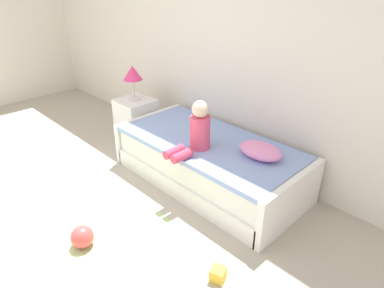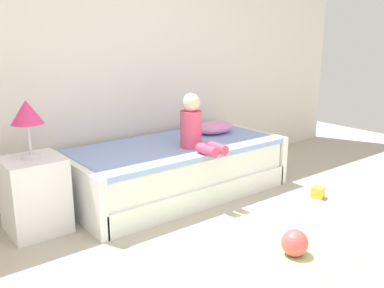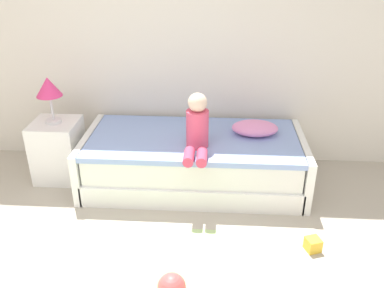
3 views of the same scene
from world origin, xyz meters
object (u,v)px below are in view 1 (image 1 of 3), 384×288
Objects in this scene: bed at (208,161)px; child_figure at (197,131)px; table_lamp at (133,75)px; pillow at (260,151)px; toy_block at (218,274)px; toy_ball at (82,237)px; nightstand at (137,121)px.

child_figure reaches higher than bed.
pillow is at bearing 2.13° from table_lamp.
toy_block is at bearing -68.61° from pillow.
table_lamp is 2.17m from toy_ball.
bed is 0.67m from pillow.
bed is 1.35m from nightstand.
nightstand is 3.08× the size of toy_ball.
nightstand is at bearing 130.35° from toy_ball.
pillow is 1.23m from toy_block.
child_figure reaches higher than toy_block.
child_figure is 1.35m from toy_block.
pillow is (1.93, 0.07, -0.37)m from table_lamp.
nightstand is 1.18× the size of child_figure.
toy_ball is 1.18m from toy_block.
child_figure is at bearing -148.49° from pillow.
table_lamp reaches higher than pillow.
nightstand is (-1.35, 0.03, 0.05)m from bed.
pillow is at bearing 9.80° from bed.
table_lamp is at bearing 169.57° from child_figure.
toy_block is at bearing -22.56° from nightstand.
child_figure is (0.04, -0.23, 0.46)m from bed.
toy_block is at bearing -43.68° from bed.
pillow is 1.78m from toy_ball.
toy_ball is (-0.05, -1.50, -0.15)m from bed.
bed is 1.50m from toy_ball.
nightstand is at bearing 157.44° from toy_block.
child_figure is (1.39, -0.26, -0.23)m from table_lamp.
pillow reaches higher than bed.
child_figure is 1.41m from toy_ball.
nightstand is 0.64m from table_lamp.
table_lamp is 1.97m from pillow.
bed is 1.38m from toy_block.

